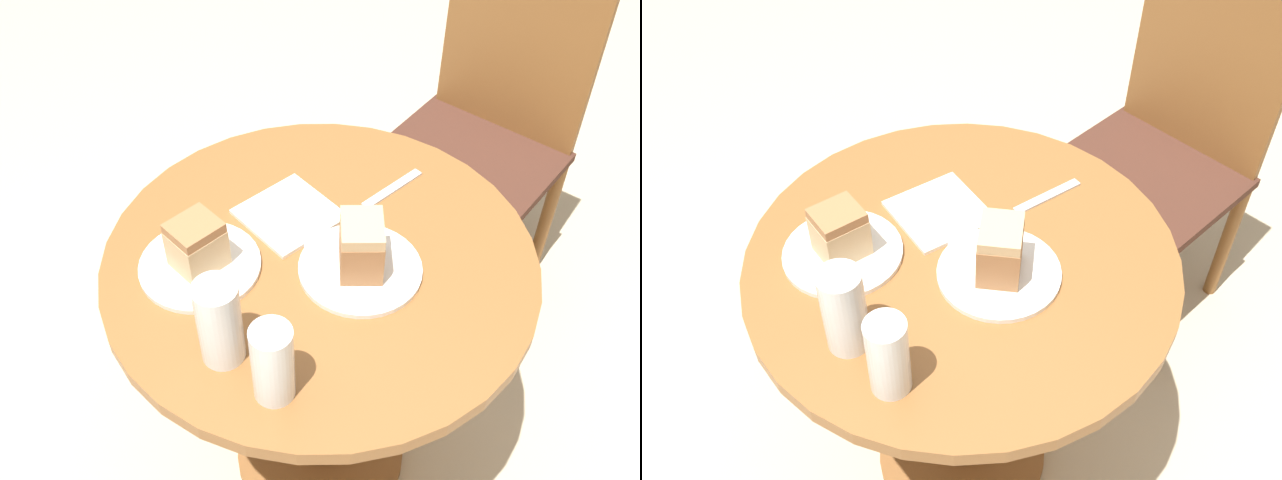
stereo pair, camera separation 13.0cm
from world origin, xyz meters
TOP-DOWN VIEW (x-y plane):
  - ground_plane at (0.00, 0.00)m, footprint 8.00×8.00m
  - table at (0.00, 0.00)m, footprint 0.78×0.78m
  - chair at (-0.08, 0.78)m, footprint 0.44×0.43m
  - plate_near at (0.08, 0.02)m, footprint 0.22×0.22m
  - plate_far at (-0.15, -0.15)m, footprint 0.21×0.21m
  - cake_slice_near at (0.08, 0.02)m, footprint 0.11×0.12m
  - cake_slice_far at (-0.15, -0.15)m, footprint 0.09×0.09m
  - glass_lemonade at (0.01, -0.26)m, footprint 0.07×0.07m
  - glass_water at (0.12, -0.26)m, footprint 0.06×0.06m
  - napkin_stack at (-0.11, 0.04)m, footprint 0.19×0.19m
  - fork at (-0.05, 0.03)m, footprint 0.13×0.12m
  - spoon at (-0.00, 0.22)m, footprint 0.04×0.15m

SIDE VIEW (x-z plane):
  - ground_plane at x=0.00m, z-range 0.00..0.00m
  - chair at x=-0.08m, z-range 0.01..0.96m
  - table at x=0.00m, z-range 0.18..0.89m
  - fork at x=-0.05m, z-range 0.71..0.72m
  - spoon at x=0.00m, z-range 0.71..0.72m
  - napkin_stack at x=-0.11m, z-range 0.71..0.72m
  - plate_near at x=0.08m, z-range 0.71..0.72m
  - plate_far at x=-0.15m, z-range 0.71..0.72m
  - cake_slice_far at x=-0.15m, z-range 0.72..0.82m
  - cake_slice_near at x=0.08m, z-range 0.72..0.83m
  - glass_water at x=0.12m, z-range 0.70..0.85m
  - glass_lemonade at x=0.01m, z-range 0.71..0.86m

